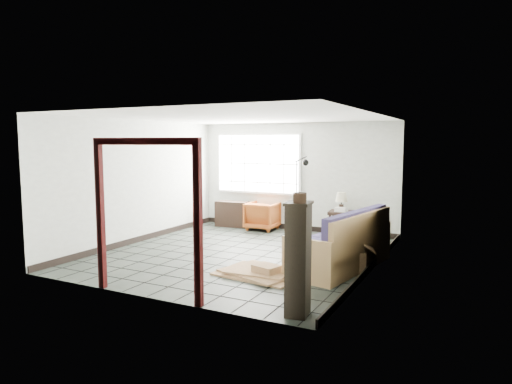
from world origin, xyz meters
The scene contains 15 objects.
ground centered at (0.00, 0.00, 0.00)m, with size 5.50×5.50×0.00m, color black.
room_shell centered at (0.00, 0.03, 1.68)m, with size 5.02×5.52×2.61m.
window_panel centered at (-1.00, 2.70, 1.60)m, with size 2.32×0.08×1.52m.
doorway_trim centered at (0.00, -2.70, 1.38)m, with size 1.80×0.08×2.20m.
futon_sofa centered at (2.05, -0.10, 0.37)m, with size 1.27×2.40×1.01m.
armchair centered at (-0.71, 2.40, 0.37)m, with size 0.72×0.68×0.74m, color brown.
side_table centered at (1.26, 2.40, 0.49)m, with size 0.60×0.60×0.59m.
table_lamp centered at (1.24, 2.45, 0.88)m, with size 0.28×0.28×0.42m.
projector centered at (1.27, 2.33, 0.64)m, with size 0.27×0.21×0.09m.
floor_lamp centered at (0.30, 2.34, 0.97)m, with size 0.48×0.34×1.82m.
console_shelf centered at (-1.58, 2.40, 0.32)m, with size 0.86×0.41×0.65m.
tall_shelf centered at (2.12, -2.40, 0.72)m, with size 0.35×0.42×1.42m.
pot centered at (2.16, -2.48, 1.48)m, with size 0.17×0.17×0.12m.
open_box centered at (2.15, -0.18, 0.17)m, with size 0.93×0.66×0.48m.
cardboard_pile centered at (0.95, -1.07, 0.05)m, with size 1.44×1.19×0.20m.
Camera 1 is at (4.13, -7.52, 2.14)m, focal length 32.00 mm.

